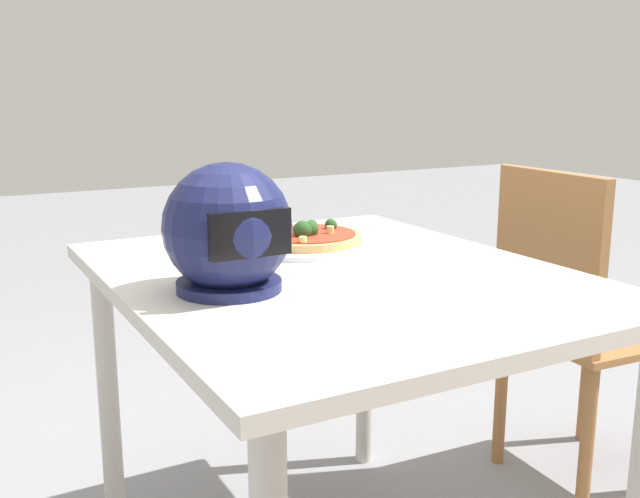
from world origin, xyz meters
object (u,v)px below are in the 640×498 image
at_px(dining_table, 336,314).
at_px(motorcycle_helmet, 228,231).
at_px(chair_side, 570,314).
at_px(pizza, 306,236).

xyz_separation_m(dining_table, motorcycle_helmet, (0.25, 0.03, 0.20)).
bearing_deg(dining_table, chair_side, -173.24).
relative_size(motorcycle_helmet, chair_side, 0.26).
xyz_separation_m(dining_table, pizza, (-0.06, -0.24, 0.12)).
distance_m(dining_table, pizza, 0.27).
height_order(dining_table, motorcycle_helmet, motorcycle_helmet).
relative_size(pizza, motorcycle_helmet, 1.13).
distance_m(dining_table, motorcycle_helmet, 0.32).
bearing_deg(chair_side, dining_table, 6.76).
distance_m(dining_table, chair_side, 0.81).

